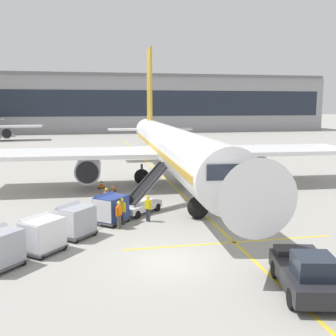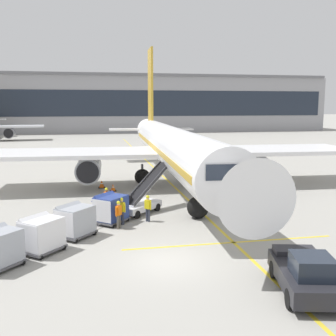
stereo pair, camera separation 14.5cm
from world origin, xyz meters
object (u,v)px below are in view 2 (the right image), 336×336
(parked_airplane, at_px, (171,147))
(baggage_cart_third, at_px, (41,234))
(ground_crew_marshaller, at_px, (122,209))
(safety_cone_engine_keepout, at_px, (113,188))
(pushback_tug, at_px, (306,274))
(ground_crew_by_carts, at_px, (119,213))
(ground_crew_by_loader, at_px, (148,207))
(baggage_cart_second, at_px, (75,220))
(safety_cone_wingtip, at_px, (102,184))
(safety_cone_nose_mark, at_px, (115,196))
(belt_loader, at_px, (141,200))
(ground_crew_wingwalker, at_px, (107,198))
(baggage_cart_lead, at_px, (110,208))

(parked_airplane, bearing_deg, baggage_cart_third, -122.27)
(ground_crew_marshaller, relative_size, safety_cone_engine_keepout, 2.74)
(pushback_tug, bearing_deg, ground_crew_by_carts, 123.58)
(ground_crew_by_loader, bearing_deg, ground_crew_by_carts, -148.73)
(baggage_cart_second, bearing_deg, safety_cone_wingtip, 81.96)
(parked_airplane, bearing_deg, safety_cone_nose_mark, -138.06)
(belt_loader, bearing_deg, pushback_tug, -70.19)
(baggage_cart_third, distance_m, ground_crew_by_loader, 7.62)
(parked_airplane, height_order, pushback_tug, parked_airplane)
(baggage_cart_third, bearing_deg, baggage_cart_second, 53.41)
(parked_airplane, distance_m, safety_cone_nose_mark, 8.23)
(ground_crew_by_loader, bearing_deg, belt_loader, 94.20)
(parked_airplane, xyz_separation_m, safety_cone_nose_mark, (-5.60, -5.03, -3.33))
(baggage_cart_third, xyz_separation_m, ground_crew_by_loader, (6.16, 4.49, -0.00))
(ground_crew_marshaller, height_order, safety_cone_nose_mark, ground_crew_marshaller)
(parked_airplane, distance_m, baggage_cart_third, 19.07)
(baggage_cart_second, relative_size, pushback_tug, 0.54)
(ground_crew_by_loader, bearing_deg, ground_crew_marshaller, -168.13)
(baggage_cart_third, bearing_deg, parked_airplane, 57.73)
(belt_loader, height_order, ground_crew_wingwalker, belt_loader)
(belt_loader, distance_m, safety_cone_engine_keepout, 7.79)
(parked_airplane, bearing_deg, belt_loader, -114.08)
(safety_cone_nose_mark, bearing_deg, ground_crew_marshaller, -90.39)
(baggage_cart_third, distance_m, ground_crew_by_carts, 5.33)
(ground_crew_by_carts, xyz_separation_m, ground_crew_wingwalker, (-0.54, 4.19, 0.00))
(baggage_cart_lead, xyz_separation_m, baggage_cart_second, (-2.14, -2.39, 0.00))
(ground_crew_by_carts, xyz_separation_m, safety_cone_nose_mark, (0.30, 7.65, -0.67))
(parked_airplane, distance_m, ground_crew_marshaller, 13.39)
(ground_crew_marshaller, xyz_separation_m, safety_cone_engine_keepout, (0.07, 10.31, -0.69))
(baggage_cart_second, xyz_separation_m, safety_cone_wingtip, (1.97, 13.93, -0.66))
(baggage_cart_third, bearing_deg, belt_loader, 48.67)
(safety_cone_engine_keepout, distance_m, safety_cone_wingtip, 1.91)
(belt_loader, distance_m, baggage_cart_lead, 3.18)
(belt_loader, bearing_deg, baggage_cart_third, -131.33)
(pushback_tug, bearing_deg, ground_crew_by_loader, 112.75)
(pushback_tug, relative_size, ground_crew_wingwalker, 2.73)
(safety_cone_wingtip, bearing_deg, ground_crew_by_loader, -77.47)
(parked_airplane, height_order, ground_crew_by_loader, parked_airplane)
(baggage_cart_third, distance_m, pushback_tug, 12.87)
(safety_cone_engine_keepout, bearing_deg, belt_loader, -78.99)
(ground_crew_wingwalker, bearing_deg, belt_loader, -15.80)
(pushback_tug, height_order, ground_crew_marshaller, pushback_tug)
(ground_crew_by_loader, distance_m, safety_cone_nose_mark, 6.70)
(safety_cone_wingtip, bearing_deg, ground_crew_wingwalker, -89.55)
(baggage_cart_lead, relative_size, ground_crew_by_loader, 1.49)
(pushback_tug, height_order, safety_cone_engine_keepout, pushback_tug)
(pushback_tug, distance_m, ground_crew_by_carts, 12.14)
(parked_airplane, bearing_deg, safety_cone_wingtip, 178.83)
(baggage_cart_second, bearing_deg, safety_cone_engine_keepout, 76.71)
(baggage_cart_lead, xyz_separation_m, safety_cone_wingtip, (-0.17, 11.54, -0.66))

